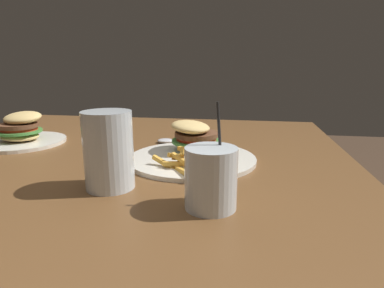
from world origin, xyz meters
TOP-DOWN VIEW (x-y plane):
  - dining_table at (0.00, 0.00)m, footprint 1.40×1.21m
  - meal_plate_near at (0.12, -0.21)m, footprint 0.31×0.31m
  - beer_glass at (-0.11, -0.08)m, footprint 0.09×0.09m
  - juice_glass at (-0.16, -0.28)m, footprint 0.09×0.09m
  - spoon at (0.26, -0.11)m, footprint 0.04×0.16m
  - meal_plate_far at (0.19, 0.32)m, footprint 0.26×0.26m

SIDE VIEW (x-z plane):
  - dining_table at x=0.00m, z-range 0.29..1.04m
  - spoon at x=0.26m, z-range 0.74..0.76m
  - meal_plate_near at x=0.12m, z-range 0.73..0.82m
  - meal_plate_far at x=0.19m, z-range 0.73..0.83m
  - juice_glass at x=-0.16m, z-range 0.71..0.88m
  - beer_glass at x=-0.11m, z-range 0.74..0.89m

